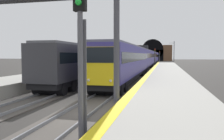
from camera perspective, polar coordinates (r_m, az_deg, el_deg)
ground_plane at (r=12.45m, az=-7.70°, el=-10.59°), size 320.00×320.00×0.00m
platform_right at (r=11.56m, az=14.10°, el=-9.32°), size 112.00×4.57×0.97m
platform_right_edge_strip at (r=11.60m, az=3.97°, el=-6.71°), size 112.00×0.50×0.01m
track_main_line at (r=12.44m, az=-7.71°, el=-10.40°), size 160.00×2.66×0.21m
track_adjacent_line at (r=14.47m, az=-23.84°, el=-8.67°), size 160.00×2.62×0.21m
train_main_approaching at (r=58.28m, az=8.89°, el=3.04°), size 86.02×3.01×5.08m
train_adjacent_platform at (r=46.43m, az=2.50°, el=2.87°), size 62.42×2.86×5.02m
railway_signal_near at (r=7.03m, az=-7.87°, el=5.38°), size 0.39×0.38×5.44m
railway_signal_mid at (r=58.70m, az=10.68°, el=3.43°), size 0.39×0.38×4.76m
railway_signal_far at (r=108.12m, az=11.81°, el=3.60°), size 0.39×0.38×4.99m
overhead_signal_gantry at (r=12.59m, az=-18.29°, el=12.75°), size 0.70×8.64×6.69m
tunnel_portal at (r=122.32m, az=10.13°, el=4.22°), size 2.20×19.90×11.38m
catenary_mast_near at (r=80.23m, az=15.22°, el=4.26°), size 0.22×1.79×7.75m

